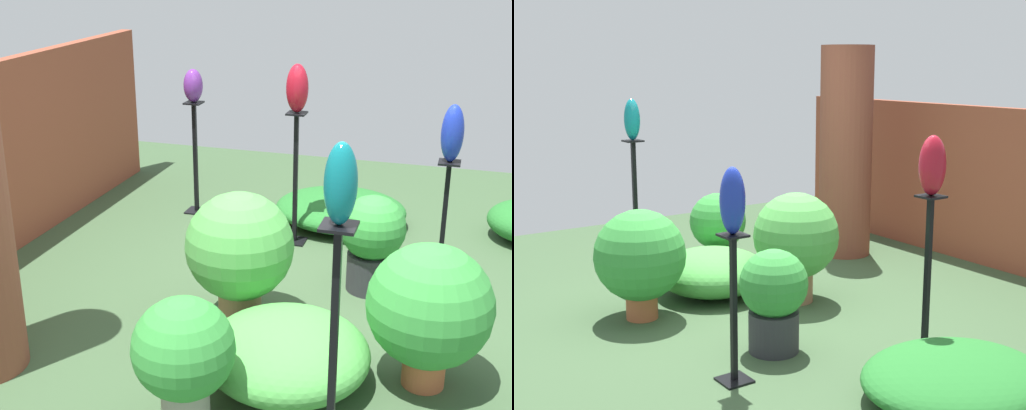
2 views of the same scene
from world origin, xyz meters
The scene contains 15 objects.
ground_plane centered at (0.00, 0.00, 0.00)m, with size 8.00×8.00×0.00m, color #385133.
pedestal_teal centered at (-1.51, -0.48, 0.62)m, with size 0.20×0.20×1.35m.
pedestal_cobalt centered at (0.85, -0.86, 0.45)m, with size 0.20×0.20×0.99m.
pedestal_violet centered at (1.75, 1.53, 0.50)m, with size 0.20×0.20×1.10m.
pedestal_ruby centered at (1.30, 0.42, 0.54)m, with size 0.20×0.20×1.17m.
art_vase_teal centered at (-1.51, -0.48, 1.53)m, with size 0.14×0.15×0.38m, color #0F727A.
art_vase_cobalt centered at (0.85, -0.86, 1.20)m, with size 0.16×0.16×0.43m, color #192D9E.
art_vase_violet centered at (1.75, 1.53, 1.25)m, with size 0.18×0.18×0.31m, color #6B2D8C.
art_vase_ruby centered at (1.30, 0.42, 1.37)m, with size 0.18×0.19×0.41m, color maroon.
potted_plant_front_right centered at (-0.21, 0.42, 0.56)m, with size 0.74×0.74×0.96m.
potted_plant_front_left centered at (-0.57, -0.86, 0.52)m, with size 0.74×0.74×0.90m.
potted_plant_near_pillar centered at (-1.39, 0.33, 0.47)m, with size 0.56×0.56×0.78m.
potted_plant_back_center centered at (0.58, -0.36, 0.42)m, with size 0.49×0.49×0.75m.
foliage_bed_east centered at (1.85, 0.11, 0.15)m, with size 1.07×1.22×0.29m, color #236B28.
foliage_bed_west centered at (-0.80, -0.07, 0.20)m, with size 1.02×1.00×0.40m, color #479942.
Camera 1 is at (-4.37, -0.99, 2.50)m, focal length 50.00 mm.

